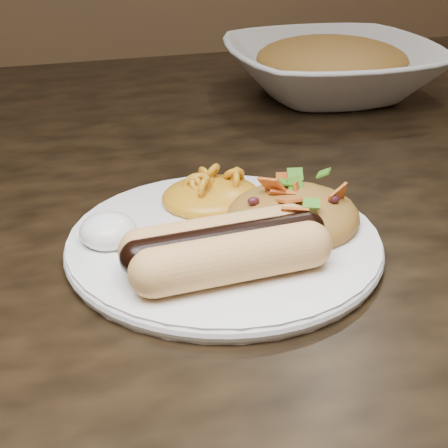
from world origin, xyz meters
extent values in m
cube|color=black|center=(0.00, 0.00, 0.73)|extent=(1.60, 0.90, 0.04)
cylinder|color=white|center=(0.12, -0.15, 0.76)|extent=(0.30, 0.30, 0.01)
cylinder|color=#E6BA6A|center=(0.11, -0.21, 0.78)|extent=(0.11, 0.04, 0.03)
cylinder|color=#E6BA6A|center=(0.11, -0.17, 0.78)|extent=(0.11, 0.04, 0.03)
cylinder|color=black|center=(0.11, -0.19, 0.78)|extent=(0.12, 0.03, 0.02)
ellipsoid|color=orange|center=(0.13, -0.09, 0.78)|extent=(0.09, 0.08, 0.03)
ellipsoid|color=white|center=(0.04, -0.13, 0.77)|extent=(0.05, 0.05, 0.03)
ellipsoid|color=#D34D24|center=(0.17, -0.14, 0.77)|extent=(0.10, 0.10, 0.04)
imported|color=silver|center=(0.36, 0.20, 0.78)|extent=(0.26, 0.26, 0.06)
ellipsoid|color=#D34D24|center=(0.36, 0.20, 0.80)|extent=(0.19, 0.19, 0.05)
camera|label=1|loc=(-0.01, -0.57, 1.00)|focal=55.00mm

